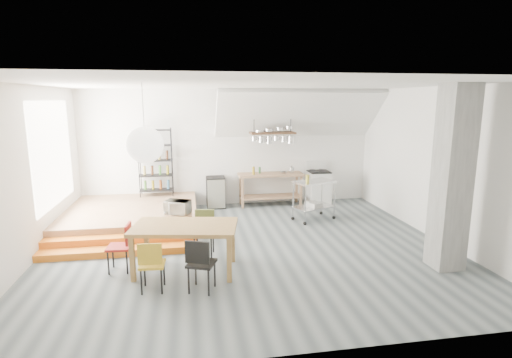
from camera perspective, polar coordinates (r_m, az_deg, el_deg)
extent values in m
plane|color=#4B5457|center=(8.16, -1.06, -9.74)|extent=(8.00, 8.00, 0.00)
cube|color=silver|center=(11.17, -3.79, 4.43)|extent=(8.00, 0.04, 3.20)
cube|color=silver|center=(8.17, -30.06, 0.39)|extent=(0.04, 7.00, 3.20)
cube|color=silver|center=(9.21, 24.34, 1.99)|extent=(0.04, 7.00, 3.20)
cube|color=white|center=(7.62, -1.15, 13.33)|extent=(8.00, 7.00, 0.02)
cube|color=white|center=(10.84, 6.11, 9.23)|extent=(4.40, 1.44, 1.32)
cube|color=white|center=(9.54, -27.01, 3.26)|extent=(0.02, 2.50, 2.20)
cube|color=#906748|center=(10.01, -17.20, -5.05)|extent=(3.00, 3.00, 0.40)
cube|color=orange|center=(8.22, -18.88, -9.72)|extent=(3.00, 0.35, 0.13)
cube|color=orange|center=(8.52, -18.54, -8.48)|extent=(3.00, 0.35, 0.27)
cube|color=slate|center=(7.60, 26.20, 0.05)|extent=(0.50, 0.50, 3.20)
cube|color=#906748|center=(11.10, 2.10, 0.65)|extent=(1.80, 0.60, 0.06)
cube|color=#906748|center=(11.24, 2.08, -2.51)|extent=(1.70, 0.55, 0.04)
cube|color=#906748|center=(11.59, 5.83, -1.21)|extent=(0.06, 0.06, 0.86)
cube|color=#906748|center=(11.27, -2.23, -1.52)|extent=(0.06, 0.06, 0.86)
cube|color=#906748|center=(11.18, 6.43, -1.69)|extent=(0.06, 0.06, 0.86)
cube|color=#906748|center=(10.85, -1.93, -2.03)|extent=(0.06, 0.06, 0.86)
cube|color=white|center=(11.55, 8.90, -1.24)|extent=(0.60, 0.60, 0.90)
cube|color=black|center=(11.46, 8.97, 1.06)|extent=(0.58, 0.58, 0.03)
cube|color=white|center=(11.70, 8.56, 1.93)|extent=(0.60, 0.05, 0.25)
cylinder|color=black|center=(11.63, 9.41, 1.32)|extent=(0.18, 0.18, 0.02)
cylinder|color=black|center=(11.54, 8.09, 1.28)|extent=(0.18, 0.18, 0.02)
cylinder|color=black|center=(11.37, 9.87, 1.08)|extent=(0.18, 0.18, 0.02)
cylinder|color=black|center=(11.28, 8.53, 1.04)|extent=(0.18, 0.18, 0.02)
cube|color=#3B2517|center=(10.75, 2.36, 6.59)|extent=(1.20, 0.50, 0.05)
cylinder|color=black|center=(10.63, -0.29, 9.65)|extent=(0.02, 0.02, 1.15)
cylinder|color=black|center=(10.84, 5.01, 9.64)|extent=(0.02, 0.02, 1.15)
cylinder|color=silver|center=(10.62, -0.24, 5.79)|extent=(0.16, 0.16, 0.12)
cylinder|color=silver|center=(10.66, 0.83, 5.70)|extent=(0.20, 0.20, 0.16)
cylinder|color=silver|center=(10.70, 1.88, 5.61)|extent=(0.16, 0.16, 0.20)
cylinder|color=silver|center=(10.74, 2.94, 5.83)|extent=(0.20, 0.20, 0.12)
cylinder|color=silver|center=(10.79, 3.98, 5.74)|extent=(0.16, 0.16, 0.16)
cylinder|color=silver|center=(10.84, 5.01, 5.64)|extent=(0.20, 0.20, 0.20)
cylinder|color=black|center=(11.04, -11.90, 2.57)|extent=(0.02, 0.02, 1.80)
cylinder|color=black|center=(11.11, -16.23, 2.41)|extent=(0.02, 0.02, 1.80)
cylinder|color=black|center=(10.69, -11.96, 2.28)|extent=(0.02, 0.02, 1.80)
cylinder|color=black|center=(10.75, -16.44, 2.12)|extent=(0.02, 0.02, 1.80)
cube|color=black|center=(11.03, -13.95, -1.51)|extent=(0.88, 0.38, 0.02)
cube|color=black|center=(10.95, -14.05, 0.54)|extent=(0.88, 0.38, 0.02)
cube|color=black|center=(10.88, -14.15, 2.61)|extent=(0.88, 0.38, 0.02)
cube|color=black|center=(10.83, -14.25, 4.70)|extent=(0.88, 0.38, 0.02)
cube|color=black|center=(10.80, -14.36, 6.81)|extent=(0.88, 0.38, 0.03)
cylinder|color=#498736|center=(11.00, -13.99, -0.79)|extent=(0.07, 0.07, 0.24)
cylinder|color=olive|center=(10.92, -14.09, 1.26)|extent=(0.07, 0.07, 0.24)
cylinder|color=brown|center=(10.86, -14.19, 3.34)|extent=(0.07, 0.07, 0.24)
cube|color=#906748|center=(8.62, -11.11, -4.94)|extent=(0.60, 0.40, 0.03)
cylinder|color=black|center=(8.80, -9.30, -5.10)|extent=(0.02, 0.02, 0.13)
cylinder|color=black|center=(8.82, -12.82, -5.20)|extent=(0.02, 0.02, 0.13)
cylinder|color=black|center=(8.48, -9.28, -5.74)|extent=(0.02, 0.02, 0.13)
cylinder|color=black|center=(8.49, -12.94, -5.85)|extent=(0.02, 0.02, 0.13)
sphere|color=white|center=(6.79, -15.57, 4.71)|extent=(0.60, 0.60, 0.60)
cube|color=olive|center=(6.94, -10.16, -6.77)|extent=(1.90, 1.28, 0.07)
cube|color=olive|center=(7.37, -3.34, -8.95)|extent=(0.09, 0.09, 0.77)
cube|color=olive|center=(7.64, -15.34, -8.60)|extent=(0.09, 0.09, 0.77)
cube|color=olive|center=(6.60, -3.84, -11.44)|extent=(0.09, 0.09, 0.77)
cube|color=olive|center=(6.90, -17.24, -10.91)|extent=(0.09, 0.09, 0.77)
cube|color=#B48F1E|center=(6.51, -14.60, -11.72)|extent=(0.40, 0.40, 0.04)
cube|color=#B48F1E|center=(6.27, -14.95, -10.34)|extent=(0.36, 0.06, 0.33)
cylinder|color=black|center=(6.49, -16.07, -13.99)|extent=(0.03, 0.03, 0.42)
cylinder|color=black|center=(6.44, -13.34, -14.04)|extent=(0.03, 0.03, 0.42)
cylinder|color=black|center=(6.76, -15.61, -12.91)|extent=(0.03, 0.03, 0.42)
cylinder|color=black|center=(6.71, -13.00, -12.94)|extent=(0.03, 0.03, 0.42)
cube|color=black|center=(6.35, -7.78, -11.85)|extent=(0.51, 0.51, 0.04)
cube|color=black|center=(6.10, -8.40, -10.34)|extent=(0.37, 0.17, 0.35)
cylinder|color=black|center=(6.36, -9.60, -14.13)|extent=(0.03, 0.03, 0.44)
cylinder|color=black|center=(6.26, -6.80, -14.47)|extent=(0.03, 0.03, 0.44)
cylinder|color=black|center=(6.62, -8.60, -13.00)|extent=(0.03, 0.03, 0.44)
cylinder|color=black|center=(6.53, -5.91, -13.30)|extent=(0.03, 0.03, 0.44)
cube|color=#5F6932|center=(7.68, -7.47, -7.69)|extent=(0.46, 0.46, 0.04)
cube|color=#5F6932|center=(7.78, -7.33, -5.56)|extent=(0.37, 0.11, 0.34)
cylinder|color=black|center=(7.89, -6.12, -8.90)|extent=(0.03, 0.03, 0.43)
cylinder|color=black|center=(7.93, -8.40, -8.84)|extent=(0.03, 0.03, 0.43)
cylinder|color=black|center=(7.59, -6.40, -9.71)|extent=(0.03, 0.03, 0.43)
cylinder|color=black|center=(7.64, -8.77, -9.65)|extent=(0.03, 0.03, 0.43)
cube|color=#A01B16|center=(7.36, -18.99, -9.17)|extent=(0.41, 0.41, 0.04)
cube|color=#A01B16|center=(7.24, -17.77, -7.41)|extent=(0.07, 0.37, 0.34)
cylinder|color=black|center=(7.26, -17.96, -11.25)|extent=(0.03, 0.03, 0.42)
cylinder|color=black|center=(7.54, -17.45, -10.37)|extent=(0.03, 0.03, 0.42)
cylinder|color=black|center=(7.34, -20.35, -11.18)|extent=(0.03, 0.03, 0.42)
cylinder|color=black|center=(7.61, -19.75, -10.31)|extent=(0.03, 0.03, 0.42)
cube|color=silver|center=(9.82, 8.35, -0.40)|extent=(1.11, 0.87, 0.04)
cube|color=silver|center=(9.97, 8.24, -3.96)|extent=(1.11, 0.87, 0.03)
cylinder|color=silver|center=(10.39, 9.37, -2.43)|extent=(0.03, 0.03, 0.94)
sphere|color=black|center=(10.51, 9.29, -4.80)|extent=(0.09, 0.09, 0.09)
cylinder|color=silver|center=(9.83, 5.32, -3.11)|extent=(0.03, 0.03, 0.94)
sphere|color=black|center=(9.95, 5.27, -5.61)|extent=(0.09, 0.09, 0.09)
cylinder|color=silver|center=(10.05, 11.15, -2.97)|extent=(0.03, 0.03, 0.94)
sphere|color=black|center=(10.17, 11.06, -5.41)|extent=(0.09, 0.09, 0.09)
cylinder|color=silver|center=(9.47, 7.06, -3.72)|extent=(0.03, 0.03, 0.94)
sphere|color=black|center=(9.59, 6.99, -6.30)|extent=(0.09, 0.09, 0.09)
cube|color=black|center=(11.04, -5.78, -1.87)|extent=(0.50, 0.50, 0.85)
imported|color=beige|center=(8.58, -11.15, -3.95)|extent=(0.60, 0.51, 0.28)
imported|color=silver|center=(11.12, 3.97, 0.93)|extent=(0.23, 0.23, 0.05)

